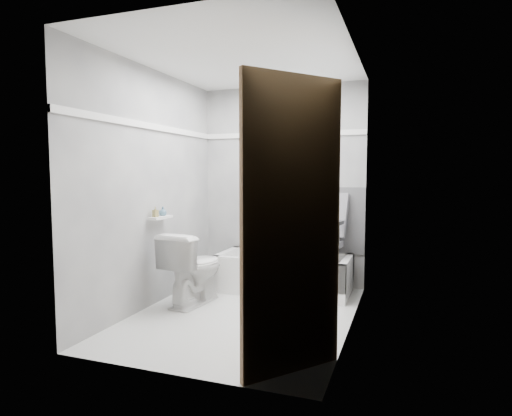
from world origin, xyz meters
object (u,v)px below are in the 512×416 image
at_px(soap_bottle_a, 155,212).
at_px(toilet, 194,268).
at_px(soap_bottle_b, 163,211).
at_px(office_chair, 316,238).
at_px(bathtub, 284,273).
at_px(door, 321,234).

bearing_deg(soap_bottle_a, toilet, 31.64).
bearing_deg(soap_bottle_b, office_chair, 31.35).
xyz_separation_m(bathtub, toilet, (-0.75, -0.77, 0.16)).
bearing_deg(toilet, bathtub, -127.24).
distance_m(office_chair, soap_bottle_b, 1.71).
height_order(office_chair, door, door).
height_order(office_chair, soap_bottle_a, office_chair).
distance_m(toilet, door, 2.25).
relative_size(office_chair, soap_bottle_a, 9.65).
bearing_deg(toilet, door, 145.13).
height_order(toilet, soap_bottle_a, soap_bottle_a).
bearing_deg(bathtub, door, -68.98).
height_order(door, soap_bottle_b, door).
distance_m(bathtub, soap_bottle_b, 1.54).
xyz_separation_m(toilet, door, (1.60, -1.44, 0.63)).
relative_size(soap_bottle_a, soap_bottle_b, 1.05).
bearing_deg(toilet, soap_bottle_b, 17.33).
bearing_deg(door, soap_bottle_a, 146.99).
height_order(soap_bottle_a, soap_bottle_b, soap_bottle_a).
height_order(office_chair, soap_bottle_b, office_chair).
relative_size(toilet, soap_bottle_a, 7.19).
xyz_separation_m(toilet, soap_bottle_a, (-0.32, -0.20, 0.59)).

